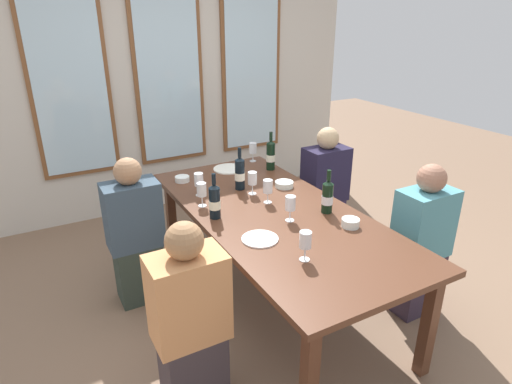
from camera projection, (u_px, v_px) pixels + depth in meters
name	position (u px, v px, depth m)	size (l,w,h in m)	color
ground_plane	(273.00, 301.00, 3.26)	(12.00, 12.00, 0.00)	#7D5F49
back_wall_with_windows	(168.00, 71.00, 4.42)	(4.23, 0.10, 2.90)	beige
dining_table	(275.00, 221.00, 3.00)	(1.03, 2.24, 0.74)	#55301F
white_plate_0	(260.00, 239.00, 2.61)	(0.22, 0.22, 0.01)	white
white_plate_1	(229.00, 169.00, 3.77)	(0.27, 0.27, 0.01)	white
wine_bottle_0	(215.00, 201.00, 2.85)	(0.08, 0.08, 0.31)	black
wine_bottle_1	(240.00, 173.00, 3.31)	(0.08, 0.08, 0.33)	black
wine_bottle_2	(327.00, 197.00, 2.93)	(0.08, 0.08, 0.31)	black
wine_bottle_3	(271.00, 155.00, 3.72)	(0.08, 0.08, 0.33)	black
tasting_bowl_0	(284.00, 184.00, 3.39)	(0.14, 0.14, 0.04)	white
tasting_bowl_1	(350.00, 223.00, 2.76)	(0.11, 0.11, 0.05)	white
tasting_bowl_2	(182.00, 179.00, 3.50)	(0.12, 0.12, 0.04)	white
wine_glass_0	(202.00, 190.00, 3.02)	(0.07, 0.07, 0.17)	white
wine_glass_1	(290.00, 204.00, 2.81)	(0.07, 0.07, 0.17)	white
wine_glass_2	(268.00, 188.00, 3.08)	(0.07, 0.07, 0.17)	white
wine_glass_3	(305.00, 241.00, 2.36)	(0.07, 0.07, 0.17)	white
wine_glass_4	(252.00, 179.00, 3.22)	(0.07, 0.07, 0.17)	white
wine_glass_5	(253.00, 149.00, 3.93)	(0.07, 0.07, 0.17)	white
wine_glass_6	(199.00, 181.00, 3.20)	(0.07, 0.07, 0.17)	white
seated_person_0	(190.00, 324.00, 2.23)	(0.38, 0.24, 1.11)	#393034
seated_person_1	(421.00, 245.00, 2.99)	(0.38, 0.24, 1.11)	#322737
seated_person_2	(135.00, 236.00, 3.11)	(0.38, 0.24, 1.11)	#2E3930
seated_person_3	(324.00, 191.00, 3.86)	(0.38, 0.24, 1.11)	#302240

